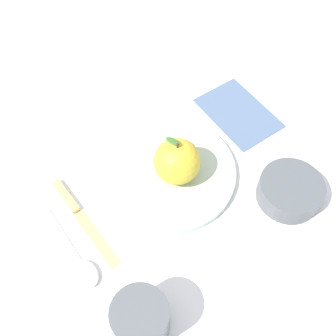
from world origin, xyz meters
name	(u,v)px	position (x,y,z in m)	size (l,w,h in m)	color
ground_plane	(158,174)	(0.00, 0.00, 0.00)	(2.40, 2.40, 0.00)	silver
dinner_plate	(168,171)	(-0.01, -0.01, 0.01)	(0.24, 0.24, 0.01)	#B2C6B2
apple	(177,161)	(-0.03, -0.01, 0.06)	(0.08, 0.08, 0.09)	gold
side_bowl	(290,190)	(-0.20, -0.10, 0.02)	(0.11, 0.11, 0.04)	#4C5156
cup	(141,319)	(-0.15, 0.21, 0.04)	(0.08, 0.08, 0.08)	#4C5156
knife	(78,213)	(0.06, 0.15, 0.00)	(0.19, 0.06, 0.01)	#D8B766
spoon	(81,265)	(-0.01, 0.21, 0.01)	(0.16, 0.06, 0.01)	silver
linen_napkin	(238,113)	(-0.03, -0.21, 0.00)	(0.11, 0.16, 0.00)	slate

